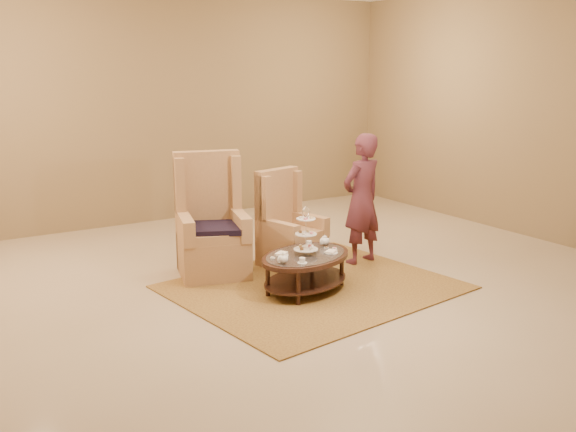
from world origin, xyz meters
TOP-DOWN VIEW (x-y plane):
  - ground at (0.00, 0.00)m, footprint 8.00×8.00m
  - ceiling at (0.00, 0.00)m, footprint 8.00×8.00m
  - wall_back at (0.00, 4.00)m, footprint 8.00×0.04m
  - wall_right at (4.00, 0.00)m, footprint 0.04×8.00m
  - rug at (0.15, 0.08)m, footprint 3.14×2.73m
  - tea_table at (0.01, 0.03)m, footprint 1.32×1.11m
  - armchair_left at (-0.57, 1.14)m, footprint 0.95×0.97m
  - armchair_right at (0.34, 0.93)m, footprint 0.77×0.79m
  - person at (1.16, 0.54)m, footprint 0.64×0.47m

SIDE VIEW (x-z plane):
  - ground at x=0.00m, z-range 0.00..0.00m
  - ceiling at x=0.00m, z-range -0.01..0.01m
  - rug at x=0.15m, z-range 0.00..0.02m
  - tea_table at x=0.01m, z-range -0.13..0.82m
  - armchair_right at x=0.34m, z-range -0.19..0.98m
  - armchair_left at x=-0.57m, z-range -0.23..1.19m
  - person at x=1.16m, z-range 0.00..1.61m
  - wall_back at x=0.00m, z-range 0.00..3.50m
  - wall_right at x=4.00m, z-range 0.00..3.50m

